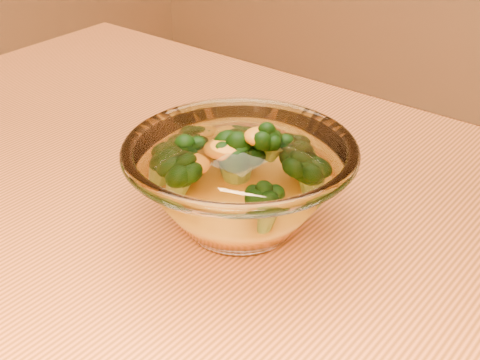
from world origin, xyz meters
name	(u,v)px	position (x,y,z in m)	size (l,w,h in m)	color
glass_bowl	(240,184)	(-0.04, 0.06, 0.80)	(0.20, 0.20, 0.09)	white
cheese_sauce	(240,203)	(-0.04, 0.06, 0.78)	(0.12, 0.12, 0.03)	orange
broccoli_heap	(236,165)	(-0.05, 0.07, 0.81)	(0.14, 0.12, 0.07)	black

